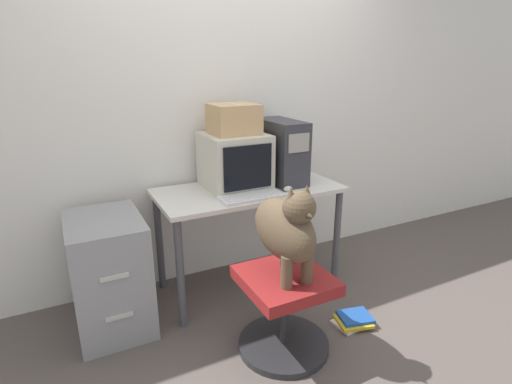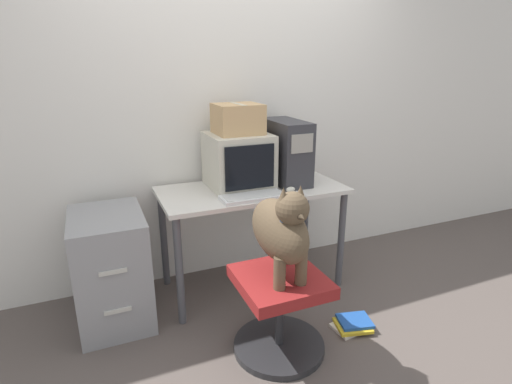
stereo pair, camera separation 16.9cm
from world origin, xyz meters
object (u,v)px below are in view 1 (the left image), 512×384
Objects in this scene: pc_tower at (281,151)px; keyboard at (252,197)px; crt_monitor at (235,161)px; book_stack_floor at (353,320)px; filing_cabinet at (110,273)px; cardboard_box at (234,119)px; office_chair at (284,308)px; dog at (286,228)px.

pc_tower is 1.11× the size of keyboard.
crt_monitor is 1.66× the size of book_stack_floor.
cardboard_box reaches higher than filing_cabinet.
cardboard_box reaches higher than book_stack_floor.
office_chair is 0.97× the size of dog.
dog is 0.91m from book_stack_floor.
dog is at bearing -95.42° from keyboard.
keyboard is at bearing -11.25° from filing_cabinet.
pc_tower reaches higher than crt_monitor.
filing_cabinet is 1.29m from cardboard_box.
keyboard is at bearing 84.58° from dog.
filing_cabinet is at bearing -172.82° from crt_monitor.
office_chair is at bearing -94.37° from cardboard_box.
pc_tower is 1.16m from office_chair.
crt_monitor is 0.79× the size of dog.
filing_cabinet is at bearing 140.87° from office_chair.
cardboard_box is (-0.36, 0.03, 0.25)m from pc_tower.
dog reaches higher than book_stack_floor.
keyboard is at bearing 131.05° from book_stack_floor.
keyboard is 1.61× the size of book_stack_floor.
crt_monitor is at bearing 175.64° from pc_tower.
pc_tower reaches higher than book_stack_floor.
book_stack_floor is at bearing -27.52° from filing_cabinet.
keyboard reaches higher than office_chair.
cardboard_box reaches higher than crt_monitor.
crt_monitor is 0.35m from keyboard.
keyboard is (-0.38, -0.27, -0.22)m from pc_tower.
office_chair is at bearing 178.09° from book_stack_floor.
filing_cabinet reaches higher than office_chair.
cardboard_box is at bearing 85.62° from dog.
office_chair is at bearing -94.39° from crt_monitor.
keyboard is 0.74m from office_chair.
cardboard_box reaches higher than dog.
office_chair is (-0.05, -0.52, -0.52)m from keyboard.
office_chair is 0.50m from dog.
dog is at bearing 90.00° from office_chair.
office_chair is at bearing -118.29° from pc_tower.
filing_cabinet is at bearing -176.05° from pc_tower.
pc_tower reaches higher than office_chair.
pc_tower is 1.52× the size of cardboard_box.
dog is (-0.43, -0.79, -0.23)m from pc_tower.
office_chair is at bearing -95.39° from keyboard.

